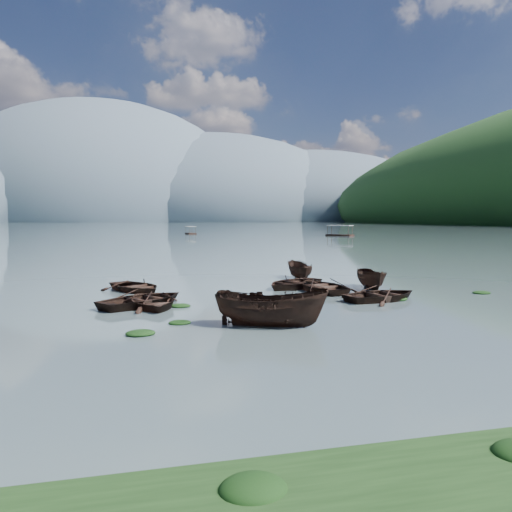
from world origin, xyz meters
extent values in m
plane|color=#4C5C5F|center=(0.00, 0.00, 0.00)|extent=(2400.00, 2400.00, 0.00)
ellipsoid|color=#475666|center=(-60.00, 900.00, 0.00)|extent=(520.00, 520.00, 340.00)
ellipsoid|color=#475666|center=(140.00, 900.00, 0.00)|extent=(520.00, 520.00, 260.00)
ellipsoid|color=#475666|center=(320.00, 900.00, 0.00)|extent=(520.00, 520.00, 220.00)
imported|color=black|center=(-6.86, 5.99, 0.00)|extent=(3.67, 4.81, 0.93)
imported|color=black|center=(-7.27, 6.47, 0.00)|extent=(5.93, 5.63, 1.00)
imported|color=black|center=(-2.31, 0.16, 0.00)|extent=(5.04, 3.50, 1.82)
imported|color=black|center=(3.43, 9.06, 0.00)|extent=(3.84, 5.05, 0.98)
imported|color=black|center=(5.36, 5.09, 0.00)|extent=(5.25, 4.31, 0.95)
imported|color=black|center=(6.90, 9.38, 0.00)|extent=(2.09, 3.98, 1.46)
imported|color=black|center=(-7.63, 11.82, 0.00)|extent=(5.01, 5.50, 0.93)
imported|color=black|center=(2.20, 10.94, 0.00)|extent=(5.80, 5.51, 0.98)
imported|color=black|center=(4.13, 15.41, 0.00)|extent=(1.71, 3.91, 1.47)
ellipsoid|color=black|center=(-7.53, -0.07, 0.00)|extent=(1.14, 0.93, 0.25)
ellipsoid|color=black|center=(-5.90, 1.60, 0.00)|extent=(0.95, 0.76, 0.21)
ellipsoid|color=black|center=(6.11, 4.88, 0.00)|extent=(1.20, 0.96, 0.26)
ellipsoid|color=black|center=(4.12, 4.88, 0.00)|extent=(1.03, 0.87, 0.23)
ellipsoid|color=black|center=(12.22, 5.84, 0.00)|extent=(1.09, 0.87, 0.23)
ellipsoid|color=black|center=(-5.49, 5.67, 0.00)|extent=(1.03, 0.83, 0.22)
ellipsoid|color=black|center=(2.28, 7.76, 0.00)|extent=(1.03, 0.86, 0.22)
ellipsoid|color=black|center=(3.19, 7.70, 0.00)|extent=(1.13, 0.91, 0.25)
camera|label=1|loc=(-7.76, -19.29, 4.41)|focal=35.00mm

